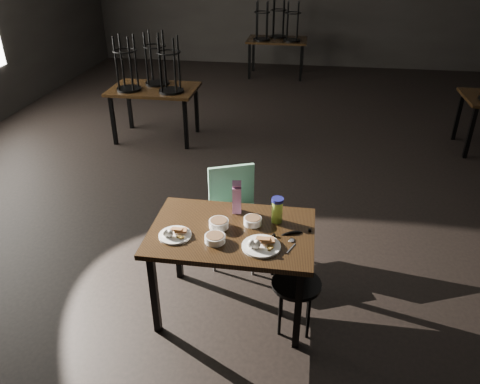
% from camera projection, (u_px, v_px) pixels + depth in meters
% --- Properties ---
extents(main_table, '(1.20, 0.80, 0.75)m').
position_uv_depth(main_table, '(232.00, 239.00, 3.45)').
color(main_table, black).
rests_on(main_table, ground).
extents(plate_left, '(0.23, 0.23, 0.08)m').
position_uv_depth(plate_left, '(175.00, 234.00, 3.33)').
color(plate_left, white).
rests_on(plate_left, main_table).
extents(plate_right, '(0.27, 0.27, 0.09)m').
position_uv_depth(plate_right, '(261.00, 244.00, 3.22)').
color(plate_right, white).
rests_on(plate_right, main_table).
extents(bowl_near, '(0.15, 0.15, 0.06)m').
position_uv_depth(bowl_near, '(219.00, 223.00, 3.43)').
color(bowl_near, white).
rests_on(bowl_near, main_table).
extents(bowl_far, '(0.13, 0.13, 0.05)m').
position_uv_depth(bowl_far, '(253.00, 221.00, 3.47)').
color(bowl_far, white).
rests_on(bowl_far, main_table).
extents(bowl_big, '(0.15, 0.15, 0.05)m').
position_uv_depth(bowl_big, '(215.00, 238.00, 3.27)').
color(bowl_big, white).
rests_on(bowl_big, main_table).
extents(juice_carton, '(0.08, 0.08, 0.27)m').
position_uv_depth(juice_carton, '(237.00, 198.00, 3.58)').
color(juice_carton, '#8D1974').
rests_on(juice_carton, main_table).
extents(water_bottle, '(0.10, 0.10, 0.20)m').
position_uv_depth(water_bottle, '(277.00, 210.00, 3.47)').
color(water_bottle, '#A5DD41').
rests_on(water_bottle, main_table).
extents(spoon, '(0.06, 0.19, 0.01)m').
position_uv_depth(spoon, '(292.00, 241.00, 3.28)').
color(spoon, silver).
rests_on(spoon, main_table).
extents(bentwood_chair, '(0.41, 0.40, 0.77)m').
position_uv_depth(bentwood_chair, '(294.00, 274.00, 3.43)').
color(bentwood_chair, black).
rests_on(bentwood_chair, ground).
extents(school_chair, '(0.54, 0.54, 0.88)m').
position_uv_depth(school_chair, '(235.00, 207.00, 4.11)').
color(school_chair, '#7DC2A0').
rests_on(school_chair, ground).
extents(bg_table_left, '(1.20, 0.80, 1.48)m').
position_uv_depth(bg_table_left, '(153.00, 86.00, 6.49)').
color(bg_table_left, black).
rests_on(bg_table_left, ground).
extents(bg_table_far, '(1.20, 0.80, 1.48)m').
position_uv_depth(bg_table_far, '(277.00, 38.00, 9.44)').
color(bg_table_far, black).
rests_on(bg_table_far, ground).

